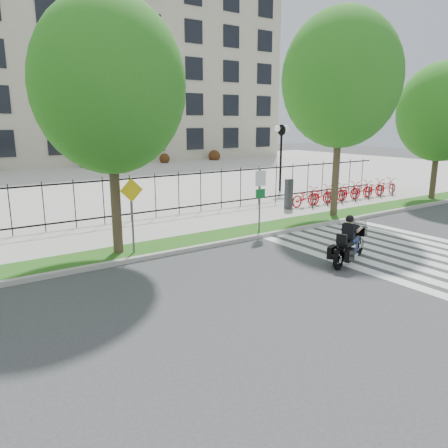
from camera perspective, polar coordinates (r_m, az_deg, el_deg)
ground at (r=12.85m, az=9.53°, el=-7.00°), size 120.00×120.00×0.00m
curb at (r=15.87m, az=-0.77°, el=-2.60°), size 60.00×0.20×0.15m
grass_verge at (r=16.55m, az=-2.41°, el=-1.94°), size 60.00×1.50×0.15m
sidewalk at (r=18.66m, az=-6.50°, el=-0.28°), size 60.00×3.50×0.15m
plaza at (r=34.92m, az=-20.29°, el=5.24°), size 80.00×34.00×0.10m
crosswalk_stripes at (r=16.44m, az=21.77°, el=-3.26°), size 5.70×8.00×0.01m
iron_fence at (r=19.98m, az=-8.95°, el=3.69°), size 30.00×0.06×2.00m
office_building at (r=54.47m, az=-26.75°, el=17.74°), size 60.00×21.90×20.15m
lamp_post_right at (r=27.69m, az=7.49°, el=10.63°), size 1.06×0.70×4.25m
street_tree_1 at (r=14.49m, az=-14.79°, el=17.07°), size 4.74×4.74×8.06m
street_tree_2 at (r=20.69m, az=15.06°, el=17.82°), size 5.20×5.20×9.07m
street_tree_3 at (r=27.32m, az=26.46°, el=12.94°), size 4.66×4.66×7.45m
bike_share_station at (r=25.14m, az=15.89°, el=4.13°), size 8.92×0.87×1.50m
sign_pole_regulatory at (r=17.24m, az=4.74°, el=4.29°), size 0.50×0.09×2.50m
sign_pole_warning at (r=14.50m, az=-11.93°, el=2.36°), size 0.78×0.09×2.49m
motorcycle_rider at (r=14.47m, az=16.10°, el=-2.42°), size 2.36×1.19×1.89m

